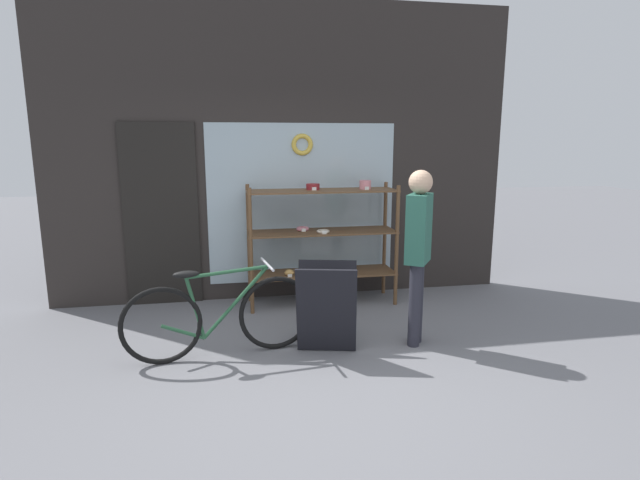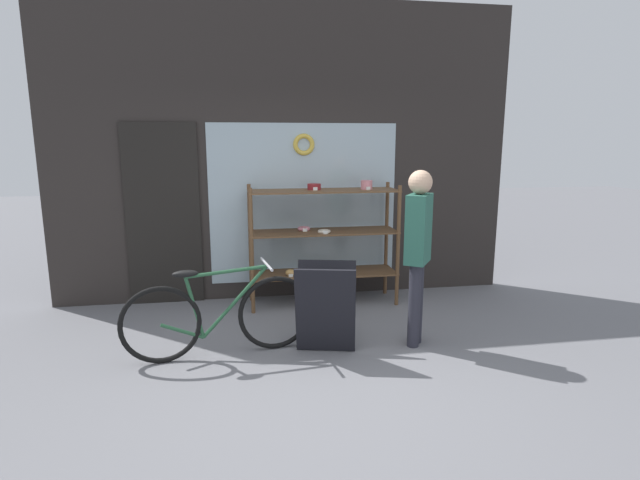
% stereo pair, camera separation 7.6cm
% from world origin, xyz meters
% --- Properties ---
extents(ground_plane, '(30.00, 30.00, 0.00)m').
position_xyz_m(ground_plane, '(0.00, 0.00, 0.00)').
color(ground_plane, slate).
extents(storefront_facade, '(5.50, 0.13, 3.49)m').
position_xyz_m(storefront_facade, '(-0.04, 2.38, 1.70)').
color(storefront_facade, '#2D2826').
rests_on(storefront_facade, ground_plane).
extents(display_case, '(1.71, 0.50, 1.45)m').
position_xyz_m(display_case, '(0.38, 1.99, 0.85)').
color(display_case, brown).
rests_on(display_case, ground_plane).
extents(bicycle, '(1.69, 0.46, 0.82)m').
position_xyz_m(bicycle, '(-0.79, 0.68, 0.37)').
color(bicycle, black).
rests_on(bicycle, ground_plane).
extents(sandwich_board, '(0.61, 0.49, 0.81)m').
position_xyz_m(sandwich_board, '(0.16, 0.62, 0.41)').
color(sandwich_board, black).
rests_on(sandwich_board, ground_plane).
extents(pedestrian, '(0.33, 0.37, 1.64)m').
position_xyz_m(pedestrian, '(1.01, 0.63, 0.97)').
color(pedestrian, '#282833').
rests_on(pedestrian, ground_plane).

